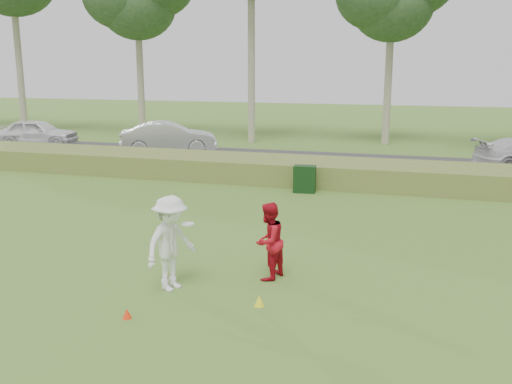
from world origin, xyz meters
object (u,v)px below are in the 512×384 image
(cone_orange, at_px, (127,313))
(car_left, at_px, (37,132))
(car_mid, at_px, (169,138))
(player_red, at_px, (269,241))
(cone_yellow, at_px, (259,301))
(player_white, at_px, (171,243))
(utility_cabinet, at_px, (305,179))

(cone_orange, xyz_separation_m, car_left, (-16.60, 19.24, 0.75))
(car_left, relative_size, car_mid, 0.91)
(cone_orange, relative_size, car_left, 0.04)
(player_red, height_order, car_mid, player_red)
(cone_yellow, height_order, car_mid, car_mid)
(player_white, bearing_deg, car_left, 64.52)
(utility_cabinet, relative_size, car_left, 0.22)
(player_red, bearing_deg, player_white, -40.86)
(player_white, bearing_deg, car_mid, 46.32)
(player_red, height_order, car_left, player_red)
(player_red, relative_size, utility_cabinet, 1.72)
(cone_yellow, distance_m, utility_cabinet, 10.56)
(player_white, xyz_separation_m, cone_orange, (-0.20, -1.58, -0.93))
(cone_yellow, relative_size, utility_cabinet, 0.22)
(player_white, bearing_deg, player_red, -35.85)
(player_white, relative_size, player_red, 1.17)
(cone_yellow, relative_size, car_left, 0.05)
(cone_yellow, height_order, car_left, car_left)
(cone_orange, relative_size, cone_yellow, 0.87)
(player_white, relative_size, car_left, 0.44)
(cone_orange, bearing_deg, car_mid, 112.98)
(car_mid, bearing_deg, utility_cabinet, -153.60)
(utility_cabinet, xyz_separation_m, car_left, (-17.54, 7.50, 0.34))
(player_red, distance_m, car_mid, 18.98)
(player_red, relative_size, cone_yellow, 7.86)
(player_white, height_order, car_mid, player_white)
(cone_orange, distance_m, cone_yellow, 2.58)
(cone_yellow, xyz_separation_m, car_mid, (-10.25, 17.62, 0.79))
(car_left, xyz_separation_m, car_mid, (8.59, -0.35, 0.05))
(player_white, bearing_deg, cone_yellow, -77.85)
(cone_orange, distance_m, utility_cabinet, 11.78)
(player_white, distance_m, utility_cabinet, 10.19)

